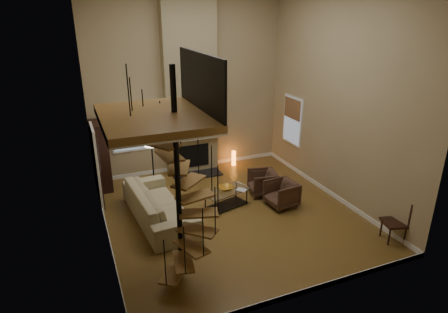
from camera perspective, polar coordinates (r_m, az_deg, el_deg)
name	(u,v)px	position (r m, az deg, el deg)	size (l,w,h in m)	color
ground	(230,213)	(9.80, 0.90, -8.47)	(6.00, 6.50, 0.01)	olive
back_wall	(188,84)	(11.77, -5.39, 10.79)	(6.00, 0.02, 5.50)	tan
front_wall	(314,153)	(6.06, 13.25, 0.50)	(6.00, 0.02, 5.50)	tan
left_wall	(93,121)	(8.11, -18.94, 5.09)	(0.02, 6.50, 5.50)	tan
right_wall	(338,97)	(10.32, 16.67, 8.57)	(0.02, 6.50, 5.50)	tan
baseboard_back	(191,166)	(12.52, -4.96, -1.43)	(6.00, 0.02, 0.12)	white
baseboard_front	(301,293)	(7.43, 11.40, -19.30)	(6.00, 0.02, 0.12)	white
baseboard_left	(108,236)	(9.17, -16.88, -11.26)	(0.02, 6.50, 0.12)	white
baseboard_right	(327,191)	(11.17, 15.20, -5.02)	(0.02, 6.50, 0.12)	white
chimney_breast	(190,85)	(11.59, -5.10, 10.64)	(1.60, 0.38, 5.50)	#988A62
hearth	(198,175)	(11.95, -3.97, -2.74)	(1.50, 0.60, 0.04)	black
firebox	(194,156)	(12.00, -4.48, 0.10)	(0.95, 0.02, 0.72)	black
mantel	(194,138)	(11.73, -4.44, 2.71)	(1.70, 0.18, 0.06)	white
mirror_frame	(193,113)	(11.56, -4.64, 6.56)	(0.94, 0.94, 0.10)	black
mirror_disc	(193,112)	(11.57, -4.66, 6.57)	(0.80, 0.80, 0.01)	white
vase_left	(176,135)	(11.57, -7.11, 3.15)	(0.24, 0.24, 0.25)	black
vase_right	(212,132)	(11.91, -1.77, 3.73)	(0.20, 0.20, 0.21)	#164F48
window_back	(128,127)	(11.60, -14.17, 4.36)	(1.02, 0.06, 1.52)	white
window_right	(293,120)	(12.14, 10.20, 5.42)	(0.06, 1.02, 1.52)	white
entry_door	(97,167)	(10.35, -18.39, -1.48)	(0.10, 1.05, 2.16)	white
loft	(160,113)	(6.38, -9.56, 6.36)	(1.70, 2.20, 1.09)	olive
spiral_stair	(179,190)	(6.95, -6.75, -5.04)	(1.47, 1.47, 4.06)	black
hutch	(101,157)	(11.31, -17.93, -0.06)	(0.43, 0.90, 2.02)	black
sofa	(158,204)	(9.50, -9.83, -7.08)	(2.82, 1.10, 0.82)	tan
armchair_near	(265,182)	(10.68, 6.15, -3.83)	(0.71, 0.74, 0.67)	#492F22
armchair_far	(284,193)	(10.12, 8.91, -5.44)	(0.72, 0.74, 0.67)	#492F22
coffee_table	(226,196)	(9.99, 0.35, -5.97)	(1.32, 0.91, 0.45)	silver
bowl	(226,188)	(9.94, 0.24, -4.75)	(0.38, 0.38, 0.09)	#C28322
book	(241,190)	(9.92, 2.56, -5.06)	(0.19, 0.26, 0.03)	gray
floor_lamp	(152,145)	(10.51, -10.78, 1.71)	(0.40, 0.40, 1.71)	black
accent_lamp	(234,158)	(12.62, 1.46, -0.24)	(0.14, 0.14, 0.49)	orange
side_chair	(399,219)	(9.33, 24.67, -8.50)	(0.60, 0.60, 1.01)	black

